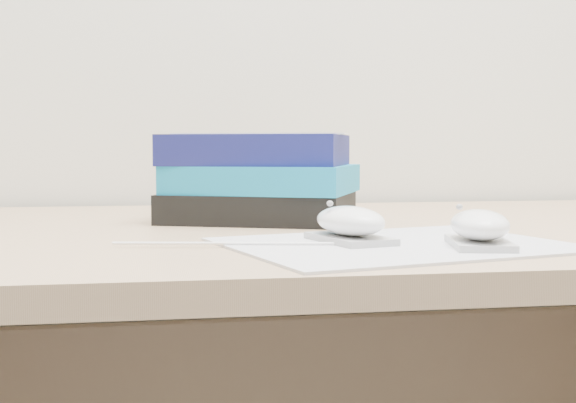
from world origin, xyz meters
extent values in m
cube|color=#A7815C|center=(0.00, 1.58, 0.71)|extent=(1.60, 0.80, 0.03)
cube|color=#9D9DA5|center=(0.01, 1.36, 0.73)|extent=(0.40, 0.34, 0.00)
cube|color=#A6A6A9|center=(-0.03, 1.38, 0.74)|extent=(0.08, 0.12, 0.01)
ellipsoid|color=white|center=(-0.03, 1.38, 0.76)|extent=(0.08, 0.12, 0.03)
ellipsoid|color=#939496|center=(-0.06, 1.38, 0.77)|extent=(0.01, 0.01, 0.01)
cube|color=#ACACAF|center=(0.09, 1.32, 0.74)|extent=(0.08, 0.11, 0.01)
ellipsoid|color=white|center=(0.09, 1.32, 0.76)|extent=(0.08, 0.11, 0.03)
ellipsoid|color=#99999B|center=(0.06, 1.32, 0.77)|extent=(0.01, 0.01, 0.01)
cylinder|color=white|center=(-0.16, 1.38, 0.73)|extent=(0.24, 0.05, 0.00)
cube|color=black|center=(-0.09, 1.66, 0.75)|extent=(0.30, 0.27, 0.04)
cube|color=#107BAD|center=(-0.09, 1.66, 0.79)|extent=(0.30, 0.27, 0.04)
cube|color=#121655|center=(-0.09, 1.66, 0.83)|extent=(0.29, 0.26, 0.04)
cube|color=white|center=(-0.09, 1.64, 0.85)|extent=(0.24, 0.13, 0.00)
cube|color=black|center=(-0.13, 1.75, 0.76)|extent=(0.14, 0.12, 0.07)
cylinder|color=black|center=(-0.13, 1.75, 0.80)|extent=(0.14, 0.12, 0.08)
camera|label=1|loc=(-0.24, 0.56, 0.83)|focal=50.00mm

